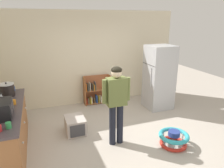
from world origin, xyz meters
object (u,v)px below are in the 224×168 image
(bookshelf, at_px, (96,92))
(banana_bunch, at_px, (4,101))
(standing_person, at_px, (116,99))
(pet_carrier, at_px, (75,125))
(baby_walker, at_px, (174,138))
(clear_bottle, at_px, (2,101))
(microwave, at_px, (0,110))
(crock_pot, at_px, (7,90))
(blue_cup, at_px, (13,89))
(refrigerator, at_px, (159,77))
(kitchen_counter, at_px, (7,130))
(green_cup, at_px, (8,125))
(orange_cup, at_px, (14,102))

(bookshelf, height_order, banana_bunch, banana_bunch)
(standing_person, relative_size, pet_carrier, 2.93)
(bookshelf, relative_size, banana_bunch, 5.45)
(bookshelf, height_order, baby_walker, bookshelf)
(standing_person, distance_m, pet_carrier, 1.27)
(baby_walker, height_order, clear_bottle, clear_bottle)
(banana_bunch, bearing_deg, microwave, -88.15)
(bookshelf, bearing_deg, baby_walker, -72.34)
(crock_pot, distance_m, blue_cup, 0.35)
(refrigerator, xyz_separation_m, clear_bottle, (-3.87, -0.73, 0.11))
(refrigerator, relative_size, pet_carrier, 3.22)
(kitchen_counter, relative_size, bookshelf, 2.61)
(bookshelf, height_order, green_cup, green_cup)
(pet_carrier, relative_size, orange_cup, 5.81)
(baby_walker, bearing_deg, orange_cup, 160.01)
(microwave, bearing_deg, refrigerator, 18.31)
(orange_cup, bearing_deg, blue_cup, 94.80)
(bookshelf, xyz_separation_m, pet_carrier, (-0.91, -1.51, -0.18))
(refrigerator, bearing_deg, clear_bottle, -169.38)
(standing_person, xyz_separation_m, banana_bunch, (-2.05, 0.78, -0.04))
(standing_person, height_order, banana_bunch, standing_person)
(refrigerator, height_order, clear_bottle, refrigerator)
(standing_person, xyz_separation_m, green_cup, (-1.87, -0.37, -0.02))
(kitchen_counter, bearing_deg, orange_cup, 39.03)
(standing_person, bearing_deg, pet_carrier, 135.13)
(banana_bunch, bearing_deg, refrigerator, 8.16)
(banana_bunch, distance_m, clear_bottle, 0.19)
(crock_pot, distance_m, clear_bottle, 0.53)
(crock_pot, xyz_separation_m, green_cup, (0.16, -1.50, -0.09))
(kitchen_counter, height_order, banana_bunch, banana_bunch)
(microwave, xyz_separation_m, banana_bunch, (-0.02, 0.71, -0.11))
(crock_pot, xyz_separation_m, banana_bunch, (-0.02, -0.35, -0.11))
(blue_cup, bearing_deg, crock_pot, -104.67)
(pet_carrier, xyz_separation_m, blue_cup, (-1.23, 0.75, 0.77))
(kitchen_counter, xyz_separation_m, refrigerator, (3.84, 0.88, 0.44))
(microwave, distance_m, green_cup, 0.47)
(banana_bunch, height_order, green_cup, green_cup)
(clear_bottle, distance_m, orange_cup, 0.20)
(green_cup, xyz_separation_m, orange_cup, (0.00, 0.96, 0.00))
(standing_person, bearing_deg, banana_bunch, 159.22)
(blue_cup, bearing_deg, clear_bottle, -98.33)
(baby_walker, distance_m, pet_carrier, 2.13)
(kitchen_counter, distance_m, microwave, 0.70)
(kitchen_counter, bearing_deg, refrigerator, 12.93)
(green_cup, bearing_deg, bookshelf, 51.50)
(green_cup, bearing_deg, baby_walker, -2.07)
(refrigerator, xyz_separation_m, bookshelf, (-1.61, 0.89, -0.53))
(standing_person, xyz_separation_m, microwave, (-2.02, 0.06, 0.07))
(blue_cup, bearing_deg, microwave, -93.48)
(crock_pot, xyz_separation_m, orange_cup, (0.16, -0.54, -0.09))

